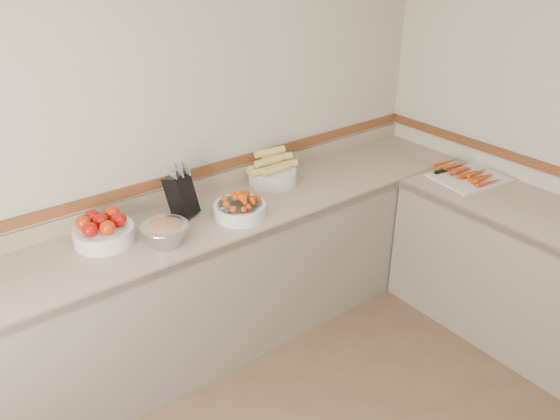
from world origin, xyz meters
TOP-DOWN VIEW (x-y plane):
  - back_wall at (0.00, 2.00)m, footprint 4.00×0.00m
  - counter_back at (0.00, 1.68)m, footprint 4.00×0.65m
  - knife_block at (-0.03, 1.80)m, footprint 0.19×0.21m
  - tomato_bowl at (-0.51, 1.79)m, footprint 0.32×0.32m
  - cherry_tomato_bowl at (0.23, 1.58)m, footprint 0.31×0.31m
  - corn_bowl at (0.66, 1.84)m, footprint 0.35×0.32m
  - rhubarb_bowl at (-0.26, 1.56)m, footprint 0.26×0.26m
  - cutting_board at (1.76, 1.11)m, footprint 0.51×0.44m

SIDE VIEW (x-z plane):
  - counter_back at x=0.00m, z-range -0.09..0.99m
  - cutting_board at x=1.76m, z-range 0.89..0.95m
  - cherry_tomato_bowl at x=0.23m, z-range 0.87..1.04m
  - tomato_bowl at x=-0.51m, z-range 0.89..1.05m
  - rhubarb_bowl at x=-0.26m, z-range 0.90..1.05m
  - corn_bowl at x=0.66m, z-range 0.86..1.09m
  - knife_block at x=-0.03m, z-range 0.87..1.20m
  - back_wall at x=0.00m, z-range -0.70..3.30m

